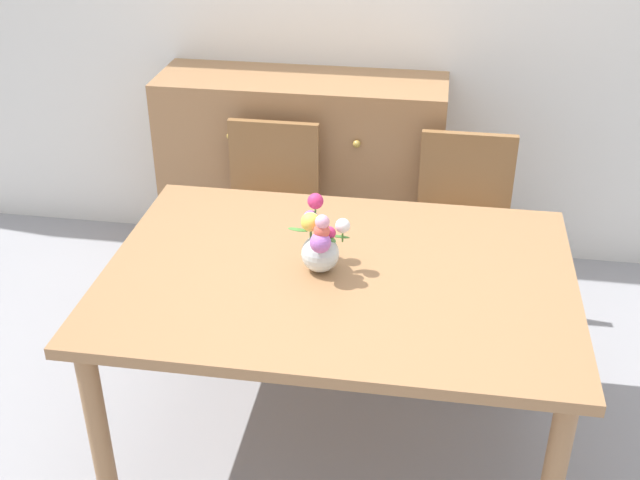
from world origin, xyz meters
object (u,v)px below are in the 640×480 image
object	(u,v)px
dresser	(302,173)
flower_vase	(320,242)
dining_table	(338,292)
chair_left	(270,207)
chair_right	(463,221)

from	to	relation	value
dresser	flower_vase	xyz separation A→B (m)	(0.30, -1.34, 0.38)
dining_table	dresser	size ratio (longest dim) A/B	1.14
dining_table	dresser	world-z (taller)	dresser
dresser	chair_left	bearing A→B (deg)	-99.94
chair_right	flower_vase	world-z (taller)	flower_vase
chair_left	dresser	distance (m)	0.43
dining_table	dresser	bearing A→B (deg)	105.40
dining_table	flower_vase	world-z (taller)	flower_vase
flower_vase	dining_table	bearing A→B (deg)	6.32
dining_table	flower_vase	xyz separation A→B (m)	(-0.07, -0.01, 0.20)
chair_left	chair_right	xyz separation A→B (m)	(0.88, 0.00, 0.00)
chair_left	flower_vase	world-z (taller)	flower_vase
dining_table	dresser	distance (m)	1.39
chair_left	flower_vase	bearing A→B (deg)	112.37
dining_table	dresser	xyz separation A→B (m)	(-0.37, 1.33, -0.19)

